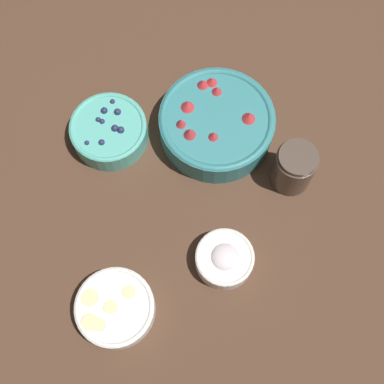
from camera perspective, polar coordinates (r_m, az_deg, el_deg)
name	(u,v)px	position (r m, az deg, el deg)	size (l,w,h in m)	color
ground_plane	(178,210)	(1.11, -1.51, -1.93)	(4.00, 4.00, 0.00)	#4C3323
bowl_strawberries	(216,123)	(1.14, 2.61, 7.37)	(0.24, 0.24, 0.09)	teal
bowl_blueberries	(109,131)	(1.15, -8.84, 6.49)	(0.16, 0.16, 0.06)	#56B7A8
bowl_bananas	(115,308)	(1.04, -8.21, -12.15)	(0.15, 0.15, 0.05)	white
bowl_cream	(225,259)	(1.05, 3.49, -7.11)	(0.11, 0.11, 0.05)	white
jar_chocolate	(293,168)	(1.10, 10.77, 2.50)	(0.09, 0.09, 0.11)	#4C3D33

